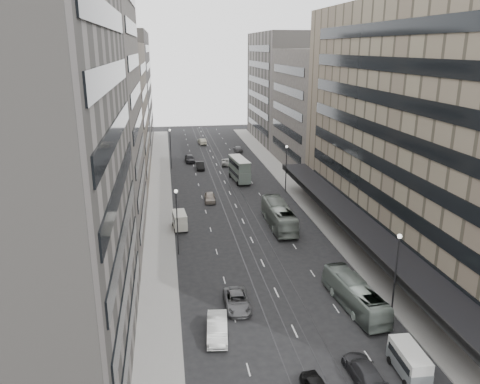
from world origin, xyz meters
TOP-DOWN VIEW (x-y plane):
  - ground at (0.00, 0.00)m, footprint 220.00×220.00m
  - sidewalk_right at (12.00, 37.50)m, footprint 4.00×125.00m
  - sidewalk_left at (-12.00, 37.50)m, footprint 4.00×125.00m
  - department_store at (21.45, 8.00)m, footprint 19.20×60.00m
  - building_right_mid at (21.50, 52.00)m, footprint 15.00×28.00m
  - building_right_far at (21.50, 82.00)m, footprint 15.00×32.00m
  - building_left_a at (-21.50, -8.00)m, footprint 15.00×28.00m
  - building_left_b at (-21.50, 19.00)m, footprint 15.00×26.00m
  - building_left_c at (-21.50, 46.00)m, footprint 15.00×28.00m
  - building_left_d at (-21.50, 79.00)m, footprint 15.00×38.00m
  - lamp_right_near at (9.70, -5.00)m, footprint 0.44×0.44m
  - lamp_right_far at (9.70, 35.00)m, footprint 0.44×0.44m
  - lamp_left_near at (-9.70, 12.00)m, footprint 0.44×0.44m
  - lamp_left_far at (-9.70, 55.00)m, footprint 0.44×0.44m
  - bus_near at (6.77, -3.11)m, footprint 3.27×10.20m
  - bus_far at (4.64, 19.19)m, footprint 2.89×11.85m
  - double_decker at (2.83, 43.14)m, footprint 3.19×8.28m
  - vw_microbus at (7.11, -12.99)m, footprint 2.05×4.26m
  - panel_van at (-9.20, 20.36)m, footprint 2.14×3.96m
  - sedan_1 at (-6.91, -5.68)m, footprint 2.28×5.18m
  - sedan_2 at (-4.49, -1.26)m, footprint 2.47×5.18m
  - sedan_3 at (3.50, -12.93)m, footprint 2.10×5.03m
  - sedan_4 at (-3.90, 31.80)m, footprint 1.93×4.40m
  - sedan_5 at (-3.79, 53.50)m, footprint 1.69×4.63m
  - sedan_6 at (2.21, 56.34)m, footprint 2.87×5.23m
  - sedan_7 at (6.64, 69.37)m, footprint 1.90×4.61m
  - sedan_8 at (-5.59, 59.99)m, footprint 2.23×5.00m
  - sedan_9 at (-1.24, 79.54)m, footprint 2.18×4.80m
  - pedestrian at (13.48, -7.55)m, footprint 0.75×0.60m

SIDE VIEW (x-z plane):
  - ground at x=0.00m, z-range 0.00..0.00m
  - sidewalk_right at x=12.00m, z-range 0.00..0.15m
  - sidewalk_left at x=-12.00m, z-range 0.00..0.15m
  - sedan_7 at x=6.64m, z-range 0.00..1.33m
  - sedan_6 at x=2.21m, z-range 0.00..1.39m
  - sedan_2 at x=-4.49m, z-range 0.00..1.42m
  - sedan_3 at x=3.50m, z-range 0.00..1.45m
  - sedan_4 at x=-3.90m, z-range 0.00..1.47m
  - sedan_5 at x=-3.79m, z-range 0.00..1.52m
  - sedan_9 at x=-1.24m, z-range 0.00..1.53m
  - sedan_1 at x=-6.91m, z-range 0.00..1.65m
  - sedan_8 at x=-5.59m, z-range 0.00..1.67m
  - pedestrian at x=13.48m, z-range 0.15..1.92m
  - vw_microbus at x=7.11m, z-range 0.13..2.39m
  - panel_van at x=-9.20m, z-range 0.12..2.54m
  - bus_near at x=6.77m, z-range 0.00..2.79m
  - bus_far at x=4.64m, z-range 0.00..3.29m
  - double_decker at x=2.83m, z-range 0.18..4.60m
  - lamp_right_near at x=9.70m, z-range 1.04..9.36m
  - lamp_right_far at x=9.70m, z-range 1.04..9.36m
  - lamp_left_near at x=-9.70m, z-range 1.04..9.36m
  - lamp_left_far at x=-9.70m, z-range 1.04..9.36m
  - building_right_mid at x=21.50m, z-range 0.00..24.00m
  - building_left_c at x=-21.50m, z-range 0.00..25.00m
  - building_right_far at x=21.50m, z-range 0.00..28.00m
  - building_left_d at x=-21.50m, z-range 0.00..28.00m
  - department_store at x=21.45m, z-range -0.05..29.95m
  - building_left_a at x=-21.50m, z-range 0.00..30.00m
  - building_left_b at x=-21.50m, z-range 0.00..34.00m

